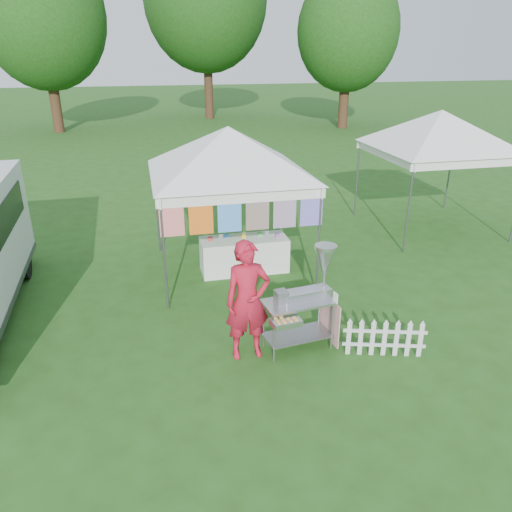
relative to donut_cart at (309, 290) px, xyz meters
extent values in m
plane|color=#244C15|center=(-0.66, -0.34, -0.98)|extent=(120.00, 120.00, 0.00)
cylinder|color=#59595E|center=(-2.08, 1.74, 0.07)|extent=(0.04, 0.04, 2.10)
cylinder|color=#59595E|center=(0.76, 1.74, 0.07)|extent=(0.04, 0.04, 2.10)
cylinder|color=#59595E|center=(-2.08, 4.58, 0.07)|extent=(0.04, 0.04, 2.10)
cylinder|color=#59595E|center=(0.76, 4.58, 0.07)|extent=(0.04, 0.04, 2.10)
cube|color=white|center=(-0.66, 1.74, 1.02)|extent=(3.00, 0.03, 0.22)
cube|color=white|center=(-0.66, 4.58, 1.02)|extent=(3.00, 0.03, 0.22)
pyramid|color=white|center=(-0.66, 3.16, 2.02)|extent=(4.24, 4.24, 0.90)
cylinder|color=#59595E|center=(-0.66, 1.74, 1.10)|extent=(3.00, 0.03, 0.03)
cube|color=#CD19AB|center=(-1.91, 1.74, 0.75)|extent=(0.42, 0.01, 0.70)
cube|color=#F53E1B|center=(-1.41, 1.74, 0.75)|extent=(0.42, 0.01, 0.70)
cube|color=blue|center=(-0.91, 1.74, 0.75)|extent=(0.42, 0.01, 0.70)
cube|color=orange|center=(-0.41, 1.74, 0.75)|extent=(0.42, 0.01, 0.70)
cube|color=#30AAB4|center=(0.09, 1.74, 0.75)|extent=(0.42, 0.01, 0.70)
cube|color=#B71BBE|center=(0.59, 1.74, 0.75)|extent=(0.42, 0.01, 0.70)
cylinder|color=#59595E|center=(3.42, 3.24, 0.07)|extent=(0.04, 0.04, 2.10)
cylinder|color=#59595E|center=(3.42, 6.08, 0.07)|extent=(0.04, 0.04, 2.10)
cylinder|color=#59595E|center=(6.26, 6.08, 0.07)|extent=(0.04, 0.04, 2.10)
cube|color=white|center=(4.84, 3.24, 1.02)|extent=(3.00, 0.03, 0.22)
cube|color=white|center=(4.84, 6.08, 1.02)|extent=(3.00, 0.03, 0.22)
pyramid|color=white|center=(4.84, 4.66, 2.02)|extent=(4.24, 4.24, 0.90)
cylinder|color=#59595E|center=(4.84, 3.24, 1.10)|extent=(3.00, 0.03, 0.03)
cylinder|color=#352313|center=(-6.66, 23.66, 1.00)|extent=(0.56, 0.56, 3.96)
ellipsoid|color=#265C19|center=(-6.66, 23.66, 4.87)|extent=(6.40, 6.40, 7.36)
cylinder|color=#352313|center=(2.34, 27.66, 1.44)|extent=(0.56, 0.56, 4.84)
cylinder|color=#352313|center=(9.34, 21.66, 0.78)|extent=(0.56, 0.56, 3.52)
ellipsoid|color=#265C19|center=(9.34, 21.66, 4.22)|extent=(5.60, 5.60, 6.44)
cylinder|color=gray|center=(-0.63, -0.30, -0.57)|extent=(0.04, 0.04, 0.81)
cylinder|color=gray|center=(0.34, -0.17, -0.57)|extent=(0.04, 0.04, 0.81)
cylinder|color=gray|center=(-0.69, 0.13, -0.57)|extent=(0.04, 0.04, 0.81)
cylinder|color=gray|center=(0.28, 0.27, -0.57)|extent=(0.04, 0.04, 0.81)
cube|color=gray|center=(-0.17, -0.02, -0.75)|extent=(1.08, 0.65, 0.01)
cube|color=#B7B7BC|center=(-0.17, -0.02, -0.17)|extent=(1.14, 0.68, 0.04)
cube|color=#B7B7BC|center=(-0.02, 0.05, -0.08)|extent=(0.78, 0.33, 0.13)
cube|color=gray|center=(-0.45, -0.01, -0.05)|extent=(0.20, 0.22, 0.20)
cylinder|color=gray|center=(0.26, 0.09, 0.23)|extent=(0.05, 0.05, 0.81)
cone|color=#B7B7BC|center=(0.26, 0.09, 0.46)|extent=(0.36, 0.36, 0.36)
cylinder|color=#B7B7BC|center=(0.26, 0.09, 0.66)|extent=(0.38, 0.38, 0.05)
cube|color=#B7B7BC|center=(-0.48, -0.40, -0.26)|extent=(0.46, 0.33, 0.09)
cube|color=#D69093|center=(0.37, 0.06, -0.57)|extent=(0.11, 0.67, 0.73)
cube|color=white|center=(0.35, -0.20, -0.06)|extent=(0.03, 0.13, 0.16)
imported|color=#B4162B|center=(-0.97, -0.04, -0.04)|extent=(0.70, 0.47, 1.87)
cube|color=black|center=(-4.70, 2.64, 0.69)|extent=(0.12, 2.94, 0.59)
cylinder|color=black|center=(-4.87, 3.70, -0.61)|extent=(0.26, 0.74, 0.73)
cube|color=silver|center=(0.53, -0.37, -0.70)|extent=(0.07, 0.04, 0.56)
cube|color=silver|center=(0.71, -0.42, -0.70)|extent=(0.07, 0.04, 0.56)
cube|color=silver|center=(0.88, -0.48, -0.70)|extent=(0.07, 0.04, 0.56)
cube|color=silver|center=(1.05, -0.53, -0.70)|extent=(0.07, 0.04, 0.56)
cube|color=silver|center=(1.23, -0.58, -0.70)|extent=(0.07, 0.04, 0.56)
cube|color=silver|center=(1.40, -0.63, -0.70)|extent=(0.07, 0.04, 0.56)
cube|color=silver|center=(1.57, -0.68, -0.70)|extent=(0.07, 0.04, 0.56)
cube|color=silver|center=(1.05, -0.53, -0.80)|extent=(1.22, 0.38, 0.05)
cube|color=silver|center=(1.05, -0.53, -0.56)|extent=(1.22, 0.38, 0.05)
cube|color=white|center=(-0.39, 3.06, -0.61)|extent=(1.80, 0.70, 0.72)
camera|label=1|loc=(-2.31, -6.43, 3.42)|focal=35.00mm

